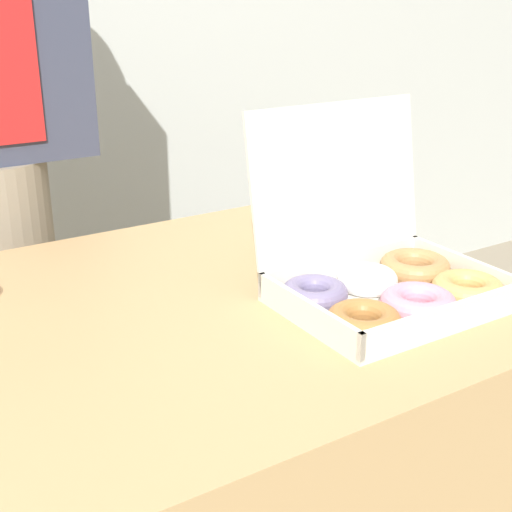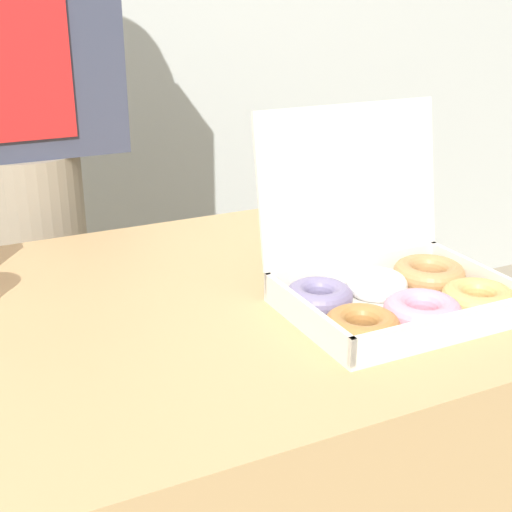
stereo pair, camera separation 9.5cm
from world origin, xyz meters
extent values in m
cube|color=silver|center=(0.34, -0.16, 0.71)|extent=(0.31, 0.23, 0.01)
cube|color=silver|center=(0.19, -0.16, 0.73)|extent=(0.01, 0.23, 0.04)
cube|color=silver|center=(0.49, -0.16, 0.73)|extent=(0.01, 0.23, 0.04)
cube|color=silver|center=(0.34, -0.27, 0.73)|extent=(0.31, 0.01, 0.04)
cube|color=silver|center=(0.34, -0.05, 0.73)|extent=(0.31, 0.01, 0.04)
cube|color=silver|center=(0.34, -0.02, 0.87)|extent=(0.31, 0.05, 0.23)
torus|color=#A87038|center=(0.24, -0.21, 0.73)|extent=(0.14, 0.14, 0.03)
torus|color=slate|center=(0.24, -0.10, 0.73)|extent=(0.14, 0.14, 0.03)
torus|color=pink|center=(0.34, -0.21, 0.73)|extent=(0.11, 0.11, 0.03)
torus|color=white|center=(0.34, -0.10, 0.73)|extent=(0.11, 0.11, 0.03)
torus|color=tan|center=(0.44, -0.21, 0.73)|extent=(0.12, 0.12, 0.03)
torus|color=#B27F4C|center=(0.44, -0.10, 0.73)|extent=(0.11, 0.11, 0.03)
cylinder|color=gray|center=(-0.05, 0.58, 0.41)|extent=(0.21, 0.21, 0.83)
camera|label=1|loc=(-0.34, -0.86, 1.15)|focal=50.00mm
camera|label=2|loc=(-0.25, -0.90, 1.15)|focal=50.00mm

